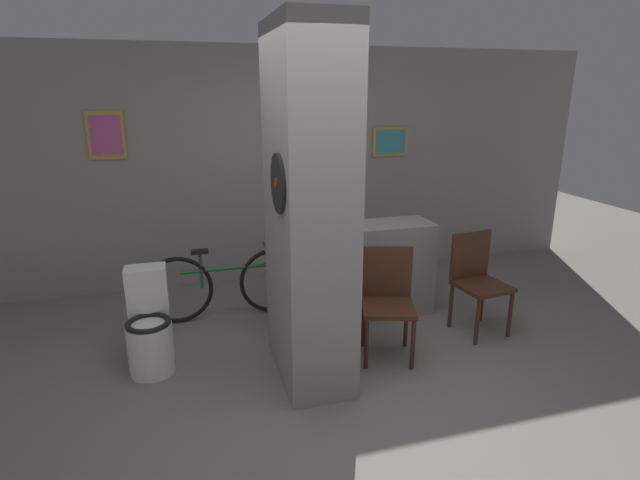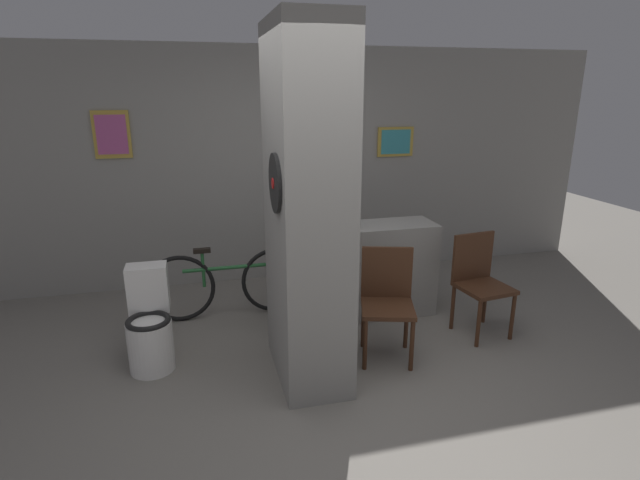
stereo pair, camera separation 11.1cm
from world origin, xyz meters
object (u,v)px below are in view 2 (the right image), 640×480
chair_near_pillar (387,298)px  chair_by_doorway (479,279)px  toilet (150,326)px  bottle_tall (355,217)px  bicycle (229,283)px

chair_near_pillar → chair_by_doorway: size_ratio=1.00×
toilet → chair_near_pillar: bearing=-9.0°
chair_by_doorway → bottle_tall: bearing=146.0°
chair_near_pillar → bottle_tall: 0.87m
toilet → bicycle: bearing=48.5°
chair_by_doorway → bicycle: chair_by_doorway is taller
bicycle → chair_by_doorway: bearing=-22.0°
toilet → bottle_tall: (1.83, 0.40, 0.68)m
chair_by_doorway → chair_near_pillar: bearing=-176.2°
toilet → bottle_tall: size_ratio=2.57×
bicycle → bottle_tall: bottle_tall is taller
chair_near_pillar → bicycle: 1.62m
chair_by_doorway → bottle_tall: (-1.02, 0.51, 0.52)m
bicycle → bottle_tall: size_ratio=5.07×
chair_by_doorway → bicycle: size_ratio=0.58×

